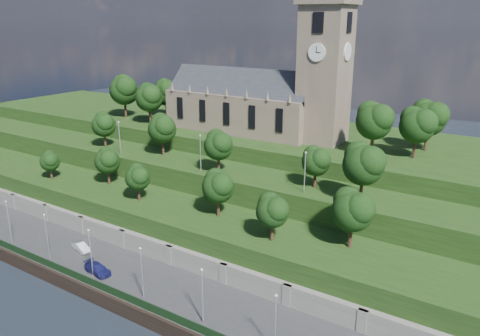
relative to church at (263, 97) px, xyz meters
The scene contains 16 objects.
ground 51.21m from the church, 90.98° to the right, with size 320.00×320.00×0.00m, color black.
promenade 45.42m from the church, 91.13° to the right, with size 160.00×12.00×2.00m, color #2D2D30.
quay_wall 50.78m from the church, 90.98° to the right, with size 160.00×0.50×2.20m, color black.
fence 49.57m from the church, 91.00° to the right, with size 160.00×0.10×1.20m, color #173418.
retaining_wall 39.48m from the church, 91.33° to the right, with size 160.00×2.10×5.00m.
embankment_lower 33.57m from the church, 91.61° to the right, with size 160.00×12.00×8.00m, color #1B3511.
embankment_upper 23.71m from the church, 92.66° to the right, with size 160.00×10.00×12.00m, color #1B3511.
hilltop 15.57m from the church, 101.11° to the left, with size 160.00×32.00×15.00m, color #1B3511.
church is the anchor object (origin of this frame).
trees_lower 29.82m from the church, 76.91° to the right, with size 63.76×9.07×8.28m.
trees_upper 18.91m from the church, 78.90° to the right, with size 61.24×8.73×8.88m.
trees_hilltop 3.48m from the church, 146.64° to the right, with size 74.25×16.12×10.16m.
lamp_posts_promenade 46.49m from the church, 93.67° to the right, with size 60.36×0.36×7.43m.
lamp_posts_upper 21.08m from the church, 92.26° to the right, with size 40.36×0.36×6.58m.
car_middle 45.23m from the church, 105.04° to the right, with size 1.39×4.00×1.32m, color silver.
car_right 47.05m from the church, 93.80° to the right, with size 2.01×4.93×1.43m, color navy.
Camera 1 is at (48.39, -36.23, 37.58)m, focal length 35.00 mm.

